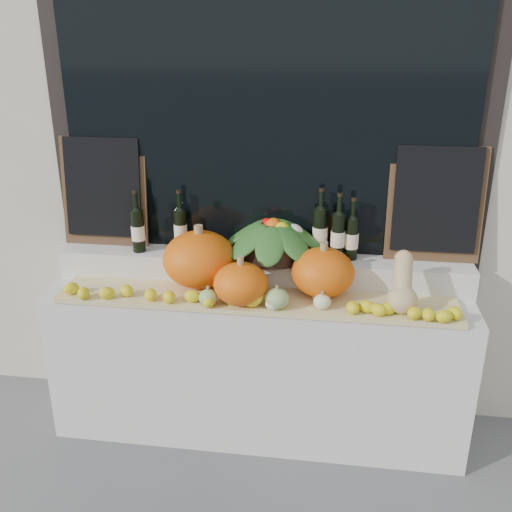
% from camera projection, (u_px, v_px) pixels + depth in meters
% --- Properties ---
extents(storefront_facade, '(7.00, 0.94, 4.50)m').
position_uv_depth(storefront_facade, '(275.00, 23.00, 3.27)').
color(storefront_facade, beige).
rests_on(storefront_facade, ground).
extents(display_sill, '(2.30, 0.55, 0.88)m').
position_uv_depth(display_sill, '(258.00, 361.00, 3.27)').
color(display_sill, silver).
rests_on(display_sill, ground).
extents(rear_tier, '(2.30, 0.25, 0.16)m').
position_uv_depth(rear_tier, '(262.00, 268.00, 3.22)').
color(rear_tier, silver).
rests_on(rear_tier, display_sill).
extents(straw_bedding, '(2.10, 0.32, 0.02)m').
position_uv_depth(straw_bedding, '(255.00, 300.00, 2.99)').
color(straw_bedding, tan).
rests_on(straw_bedding, display_sill).
extents(pumpkin_left, '(0.52, 0.52, 0.30)m').
position_uv_depth(pumpkin_left, '(200.00, 259.00, 3.08)').
color(pumpkin_left, orange).
rests_on(pumpkin_left, straw_bedding).
extents(pumpkin_right, '(0.41, 0.41, 0.26)m').
position_uv_depth(pumpkin_right, '(323.00, 272.00, 2.97)').
color(pumpkin_right, orange).
rests_on(pumpkin_right, straw_bedding).
extents(pumpkin_center, '(0.34, 0.34, 0.21)m').
position_uv_depth(pumpkin_center, '(241.00, 284.00, 2.89)').
color(pumpkin_center, orange).
rests_on(pumpkin_center, straw_bedding).
extents(butternut_squash, '(0.15, 0.21, 0.29)m').
position_uv_depth(butternut_squash, '(402.00, 288.00, 2.81)').
color(butternut_squash, tan).
rests_on(butternut_squash, straw_bedding).
extents(decorative_gourds, '(0.67, 0.14, 0.16)m').
position_uv_depth(decorative_gourds, '(262.00, 297.00, 2.86)').
color(decorative_gourds, '#2F7021').
rests_on(decorative_gourds, straw_bedding).
extents(lemon_heap, '(2.20, 0.16, 0.06)m').
position_uv_depth(lemon_heap, '(252.00, 301.00, 2.87)').
color(lemon_heap, yellow).
rests_on(lemon_heap, straw_bedding).
extents(produce_bowl, '(0.59, 0.59, 0.23)m').
position_uv_depth(produce_bowl, '(273.00, 238.00, 3.13)').
color(produce_bowl, black).
rests_on(produce_bowl, rear_tier).
extents(wine_bottle_far_left, '(0.08, 0.08, 0.36)m').
position_uv_depth(wine_bottle_far_left, '(138.00, 230.00, 3.19)').
color(wine_bottle_far_left, black).
rests_on(wine_bottle_far_left, rear_tier).
extents(wine_bottle_near_left, '(0.08, 0.08, 0.35)m').
position_uv_depth(wine_bottle_near_left, '(181.00, 229.00, 3.23)').
color(wine_bottle_near_left, black).
rests_on(wine_bottle_near_left, rear_tier).
extents(wine_bottle_tall, '(0.08, 0.08, 0.38)m').
position_uv_depth(wine_bottle_tall, '(320.00, 232.00, 3.13)').
color(wine_bottle_tall, black).
rests_on(wine_bottle_tall, rear_tier).
extents(wine_bottle_near_right, '(0.08, 0.08, 0.37)m').
position_uv_depth(wine_bottle_near_right, '(338.00, 236.00, 3.08)').
color(wine_bottle_near_right, black).
rests_on(wine_bottle_near_right, rear_tier).
extents(wine_bottle_far_right, '(0.08, 0.08, 0.35)m').
position_uv_depth(wine_bottle_far_right, '(352.00, 238.00, 3.09)').
color(wine_bottle_far_right, black).
rests_on(wine_bottle_far_right, rear_tier).
extents(chalkboard_left, '(0.50, 0.10, 0.62)m').
position_uv_depth(chalkboard_left, '(103.00, 190.00, 3.25)').
color(chalkboard_left, '#4C331E').
rests_on(chalkboard_left, rear_tier).
extents(chalkboard_right, '(0.50, 0.10, 0.62)m').
position_uv_depth(chalkboard_right, '(436.00, 202.00, 3.01)').
color(chalkboard_right, '#4C331E').
rests_on(chalkboard_right, rear_tier).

